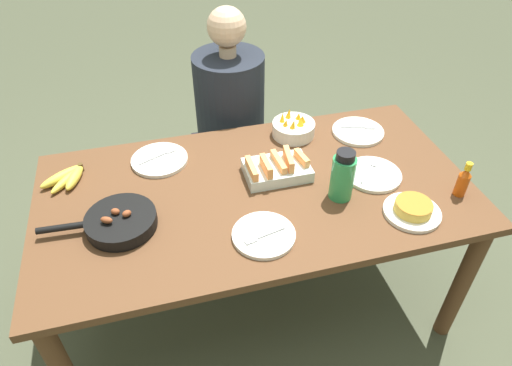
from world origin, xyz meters
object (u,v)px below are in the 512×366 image
at_px(empty_plate_near_front, 358,132).
at_px(empty_plate_mid_edge, 264,235).
at_px(person_figure, 231,139).
at_px(empty_plate_far_right, 373,174).
at_px(frittata_plate_center, 413,209).
at_px(banana_bunch, 68,177).
at_px(skillet, 120,222).
at_px(empty_plate_far_left, 160,160).
at_px(water_bottle, 343,176).
at_px(hot_sauce_bottle, 463,181).
at_px(fruit_bowl_mango, 294,128).
at_px(melon_tray, 277,169).

xyz_separation_m(empty_plate_near_front, empty_plate_mid_edge, (-0.60, -0.52, 0.00)).
height_order(empty_plate_near_front, person_figure, person_figure).
bearing_deg(person_figure, empty_plate_far_right, -58.78).
bearing_deg(empty_plate_near_front, empty_plate_mid_edge, -139.05).
bearing_deg(frittata_plate_center, banana_bunch, 157.06).
xyz_separation_m(skillet, empty_plate_far_left, (0.17, 0.36, -0.02)).
xyz_separation_m(empty_plate_far_right, empty_plate_mid_edge, (-0.52, -0.21, -0.00)).
relative_size(banana_bunch, person_figure, 0.15).
distance_m(water_bottle, hot_sauce_bottle, 0.47).
height_order(skillet, frittata_plate_center, skillet).
bearing_deg(empty_plate_near_front, person_figure, 140.76).
relative_size(skillet, frittata_plate_center, 1.95).
bearing_deg(hot_sauce_bottle, empty_plate_mid_edge, -178.28).
bearing_deg(hot_sauce_bottle, person_figure, 128.03).
bearing_deg(hot_sauce_bottle, empty_plate_far_right, 145.61).
relative_size(empty_plate_far_left, fruit_bowl_mango, 1.23).
height_order(melon_tray, person_figure, person_figure).
bearing_deg(banana_bunch, water_bottle, -19.58).
bearing_deg(empty_plate_far_right, person_figure, 121.22).
relative_size(frittata_plate_center, water_bottle, 1.01).
bearing_deg(empty_plate_near_front, empty_plate_far_right, -103.63).
bearing_deg(empty_plate_near_front, fruit_bowl_mango, 167.77).
bearing_deg(empty_plate_mid_edge, empty_plate_far_left, 120.07).
bearing_deg(hot_sauce_bottle, melon_tray, 155.85).
distance_m(skillet, empty_plate_far_right, 1.01).
distance_m(empty_plate_far_right, person_figure, 0.88).
relative_size(skillet, empty_plate_far_left, 1.73).
bearing_deg(fruit_bowl_mango, water_bottle, -84.87).
bearing_deg(empty_plate_far_left, empty_plate_near_front, -1.13).
height_order(banana_bunch, frittata_plate_center, frittata_plate_center).
bearing_deg(skillet, empty_plate_near_front, -159.46).
height_order(water_bottle, hot_sauce_bottle, water_bottle).
relative_size(hot_sauce_bottle, person_figure, 0.13).
height_order(empty_plate_near_front, empty_plate_mid_edge, same).
bearing_deg(hot_sauce_bottle, frittata_plate_center, -167.24).
bearing_deg(empty_plate_far_left, empty_plate_far_right, -21.23).
relative_size(banana_bunch, hot_sauce_bottle, 1.21).
bearing_deg(melon_tray, fruit_bowl_mango, 58.81).
height_order(banana_bunch, person_figure, person_figure).
bearing_deg(water_bottle, fruit_bowl_mango, 95.13).
relative_size(empty_plate_mid_edge, fruit_bowl_mango, 1.17).
bearing_deg(fruit_bowl_mango, melon_tray, -121.19).
relative_size(empty_plate_near_front, water_bottle, 1.12).
relative_size(empty_plate_near_front, empty_plate_mid_edge, 1.05).
bearing_deg(empty_plate_mid_edge, hot_sauce_bottle, 1.72).
bearing_deg(hot_sauce_bottle, empty_plate_near_front, 112.13).
relative_size(water_bottle, hot_sauce_bottle, 1.39).
height_order(frittata_plate_center, empty_plate_far_right, frittata_plate_center).
xyz_separation_m(empty_plate_near_front, empty_plate_far_right, (-0.07, -0.31, 0.00)).
relative_size(empty_plate_far_left, hot_sauce_bottle, 1.58).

